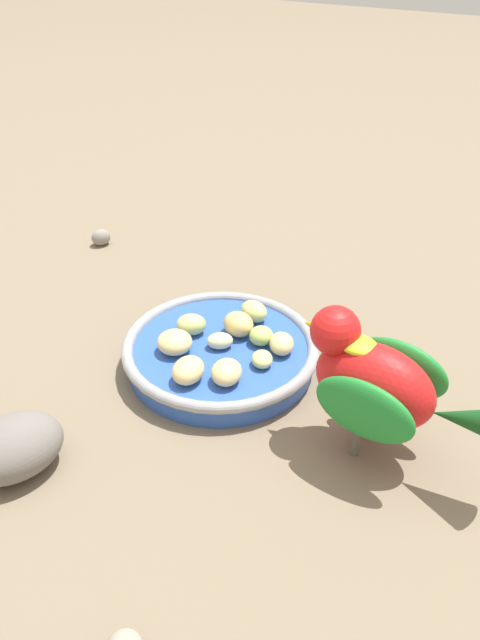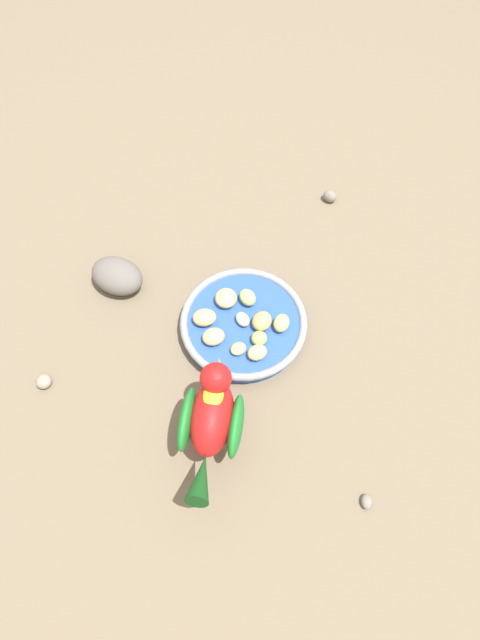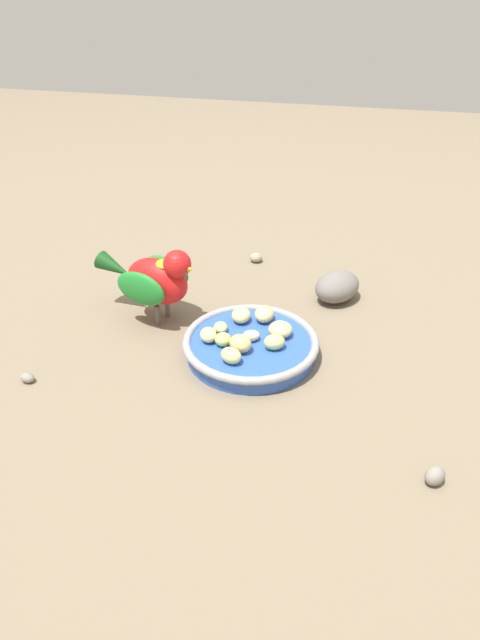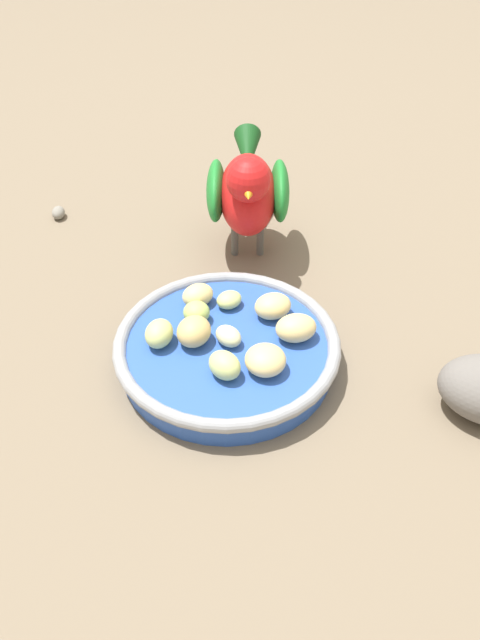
{
  "view_description": "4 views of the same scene",
  "coord_description": "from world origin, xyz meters",
  "px_view_note": "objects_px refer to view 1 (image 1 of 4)",
  "views": [
    {
      "loc": [
        -0.22,
        0.52,
        0.46
      ],
      "look_at": [
        0.01,
        -0.01,
        0.07
      ],
      "focal_mm": 39.61,
      "sensor_mm": 36.0,
      "label": 1
    },
    {
      "loc": [
        -0.39,
        0.02,
        0.79
      ],
      "look_at": [
        0.02,
        -0.01,
        0.05
      ],
      "focal_mm": 30.45,
      "sensor_mm": 36.0,
      "label": 2
    },
    {
      "loc": [
        0.2,
        -0.66,
        0.48
      ],
      "look_at": [
        0.01,
        0.01,
        0.04
      ],
      "focal_mm": 30.24,
      "sensor_mm": 36.0,
      "label": 3
    },
    {
      "loc": [
        0.46,
        -0.09,
        0.44
      ],
      "look_at": [
        0.03,
        -0.0,
        0.05
      ],
      "focal_mm": 37.58,
      "sensor_mm": 36.0,
      "label": 4
    }
  ],
  "objects_px": {
    "apple_piece_6": "(191,325)",
    "parrot": "(379,382)",
    "apple_piece_2": "(263,358)",
    "apple_piece_3": "(282,344)",
    "apple_piece_9": "(261,336)",
    "apple_piece_1": "(238,324)",
    "apple_piece_4": "(175,342)",
    "apple_piece_8": "(254,311)",
    "rock_large": "(12,448)",
    "pebble_2": "(101,237)",
    "apple_piece_7": "(188,370)",
    "apple_piece_5": "(224,372)",
    "apple_piece_0": "(220,341)",
    "feeding_bowl": "(221,353)"
  },
  "relations": [
    {
      "from": "apple_piece_9",
      "to": "apple_piece_5",
      "type": "bearing_deg",
      "value": 81.85
    },
    {
      "from": "apple_piece_9",
      "to": "apple_piece_3",
      "type": "bearing_deg",
      "value": 167.93
    },
    {
      "from": "feeding_bowl",
      "to": "apple_piece_7",
      "type": "relative_size",
      "value": 5.48
    },
    {
      "from": "apple_piece_4",
      "to": "apple_piece_5",
      "type": "height_order",
      "value": "same"
    },
    {
      "from": "apple_piece_5",
      "to": "apple_piece_7",
      "type": "relative_size",
      "value": 0.94
    },
    {
      "from": "apple_piece_4",
      "to": "apple_piece_9",
      "type": "height_order",
      "value": "apple_piece_4"
    },
    {
      "from": "parrot",
      "to": "rock_large",
      "type": "distance_m",
      "value": 0.32
    },
    {
      "from": "apple_piece_0",
      "to": "apple_piece_1",
      "type": "xyz_separation_m",
      "value": [
        -0.01,
        -0.03,
        0.0
      ]
    },
    {
      "from": "apple_piece_8",
      "to": "apple_piece_9",
      "type": "bearing_deg",
      "value": 122.12
    },
    {
      "from": "apple_piece_3",
      "to": "apple_piece_6",
      "type": "xyz_separation_m",
      "value": [
        0.1,
        0.01,
        0.0
      ]
    },
    {
      "from": "apple_piece_3",
      "to": "apple_piece_9",
      "type": "xyz_separation_m",
      "value": [
        0.02,
        -0.01,
        -0.0
      ]
    },
    {
      "from": "apple_piece_3",
      "to": "parrot",
      "type": "xyz_separation_m",
      "value": [
        -0.11,
        0.07,
        0.04
      ]
    },
    {
      "from": "apple_piece_0",
      "to": "apple_piece_4",
      "type": "distance_m",
      "value": 0.05
    },
    {
      "from": "apple_piece_0",
      "to": "apple_piece_2",
      "type": "relative_size",
      "value": 1.07
    },
    {
      "from": "apple_piece_6",
      "to": "apple_piece_9",
      "type": "xyz_separation_m",
      "value": [
        -0.07,
        -0.01,
        -0.0
      ]
    },
    {
      "from": "apple_piece_3",
      "to": "apple_piece_8",
      "type": "distance_m",
      "value": 0.06
    },
    {
      "from": "parrot",
      "to": "apple_piece_1",
      "type": "bearing_deg",
      "value": -14.95
    },
    {
      "from": "apple_piece_2",
      "to": "apple_piece_8",
      "type": "relative_size",
      "value": 0.79
    },
    {
      "from": "apple_piece_1",
      "to": "apple_piece_2",
      "type": "height_order",
      "value": "apple_piece_1"
    },
    {
      "from": "apple_piece_6",
      "to": "parrot",
      "type": "distance_m",
      "value": 0.23
    },
    {
      "from": "apple_piece_4",
      "to": "apple_piece_9",
      "type": "distance_m",
      "value": 0.09
    },
    {
      "from": "apple_piece_5",
      "to": "apple_piece_6",
      "type": "height_order",
      "value": "same"
    },
    {
      "from": "parrot",
      "to": "apple_piece_7",
      "type": "bearing_deg",
      "value": 13.66
    },
    {
      "from": "apple_piece_2",
      "to": "pebble_2",
      "type": "xyz_separation_m",
      "value": [
        0.31,
        -0.19,
        -0.02
      ]
    },
    {
      "from": "apple_piece_8",
      "to": "apple_piece_9",
      "type": "height_order",
      "value": "apple_piece_8"
    },
    {
      "from": "apple_piece_7",
      "to": "apple_piece_8",
      "type": "bearing_deg",
      "value": -98.89
    },
    {
      "from": "apple_piece_7",
      "to": "apple_piece_9",
      "type": "bearing_deg",
      "value": -116.96
    },
    {
      "from": "pebble_2",
      "to": "apple_piece_4",
      "type": "bearing_deg",
      "value": 136.97
    },
    {
      "from": "apple_piece_4",
      "to": "apple_piece_0",
      "type": "bearing_deg",
      "value": -148.5
    },
    {
      "from": "apple_piece_2",
      "to": "parrot",
      "type": "xyz_separation_m",
      "value": [
        -0.12,
        0.05,
        0.04
      ]
    },
    {
      "from": "apple_piece_2",
      "to": "pebble_2",
      "type": "distance_m",
      "value": 0.37
    },
    {
      "from": "apple_piece_9",
      "to": "rock_large",
      "type": "xyz_separation_m",
      "value": [
        0.14,
        0.23,
        -0.01
      ]
    },
    {
      "from": "apple_piece_1",
      "to": "parrot",
      "type": "relative_size",
      "value": 0.18
    },
    {
      "from": "apple_piece_2",
      "to": "apple_piece_3",
      "type": "relative_size",
      "value": 0.81
    },
    {
      "from": "apple_piece_6",
      "to": "parrot",
      "type": "xyz_separation_m",
      "value": [
        -0.21,
        0.07,
        0.04
      ]
    },
    {
      "from": "apple_piece_1",
      "to": "apple_piece_4",
      "type": "relative_size",
      "value": 0.96
    },
    {
      "from": "apple_piece_0",
      "to": "apple_piece_5",
      "type": "bearing_deg",
      "value": 118.7
    },
    {
      "from": "parrot",
      "to": "apple_piece_4",
      "type": "bearing_deg",
      "value": 3.81
    },
    {
      "from": "apple_piece_8",
      "to": "apple_piece_4",
      "type": "bearing_deg",
      "value": 58.17
    },
    {
      "from": "feeding_bowl",
      "to": "apple_piece_7",
      "type": "bearing_deg",
      "value": 84.66
    },
    {
      "from": "apple_piece_3",
      "to": "apple_piece_4",
      "type": "distance_m",
      "value": 0.11
    },
    {
      "from": "rock_large",
      "to": "pebble_2",
      "type": "xyz_separation_m",
      "value": [
        0.16,
        -0.39,
        -0.01
      ]
    },
    {
      "from": "apple_piece_1",
      "to": "apple_piece_3",
      "type": "distance_m",
      "value": 0.05
    },
    {
      "from": "feeding_bowl",
      "to": "apple_piece_0",
      "type": "relative_size",
      "value": 7.58
    },
    {
      "from": "apple_piece_0",
      "to": "apple_piece_3",
      "type": "xyz_separation_m",
      "value": [
        -0.06,
        -0.02,
        0.0
      ]
    },
    {
      "from": "apple_piece_1",
      "to": "apple_piece_4",
      "type": "xyz_separation_m",
      "value": [
        0.05,
        0.05,
        -0.0
      ]
    },
    {
      "from": "rock_large",
      "to": "apple_piece_0",
      "type": "bearing_deg",
      "value": -116.93
    },
    {
      "from": "rock_large",
      "to": "pebble_2",
      "type": "relative_size",
      "value": 3.49
    },
    {
      "from": "apple_piece_6",
      "to": "parrot",
      "type": "relative_size",
      "value": 0.16
    },
    {
      "from": "apple_piece_0",
      "to": "apple_piece_1",
      "type": "distance_m",
      "value": 0.03
    }
  ]
}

